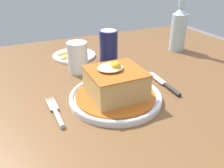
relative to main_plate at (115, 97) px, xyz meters
The scene contains 9 objects.
dining_table 0.17m from the main_plate, 89.36° to the left, with size 1.42×1.00×0.78m.
main_plate is the anchor object (origin of this frame).
sandwich_meal 0.04m from the main_plate, 135.52° to the left, with size 0.22×0.22×0.10m.
fork 0.16m from the main_plate, behind, with size 0.02×0.14×0.01m.
knife 0.17m from the main_plate, ahead, with size 0.02×0.17×0.01m.
soda_can 0.27m from the main_plate, 69.88° to the left, with size 0.07×0.07×0.12m.
beer_bottle_clear 0.51m from the main_plate, 32.58° to the left, with size 0.06×0.06×0.27m.
drinking_glass 0.23m from the main_plate, 98.92° to the left, with size 0.07×0.07×0.10m.
side_plate_fries 0.37m from the main_plate, 91.27° to the left, with size 0.17×0.17×0.02m.
Camera 1 is at (-0.24, -0.63, 1.12)m, focal length 37.69 mm.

